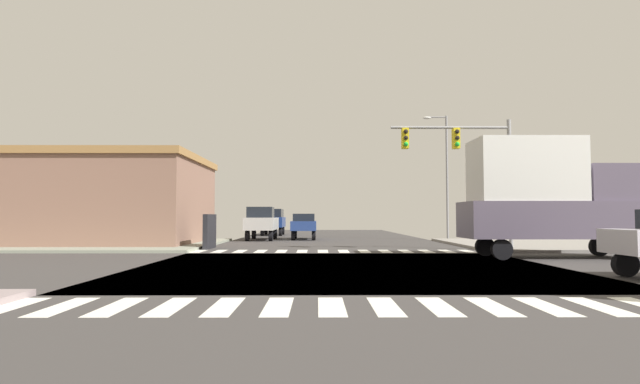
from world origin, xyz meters
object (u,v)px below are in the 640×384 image
Objects in this scene: bank_building at (66,200)px; pickup_crossing_2 at (262,222)px; traffic_signal_mast at (463,154)px; suv_middle_1 at (273,220)px; box_truck_outer_1 at (546,195)px; street_lamp at (444,166)px; sedan_trailing_4 at (304,224)px.

pickup_crossing_2 is (11.11, 5.66, -1.36)m from bank_building.
traffic_signal_mast reaches higher than bank_building.
traffic_signal_mast is 0.37× the size of bank_building.
box_truck_outer_1 is at bearing 118.96° from suv_middle_1.
bank_building is 3.46× the size of pickup_crossing_2.
street_lamp is 1.76× the size of pickup_crossing_2.
suv_middle_1 is at bearing -151.04° from box_truck_outer_1.
street_lamp is at bearing 80.22° from traffic_signal_mast.
suv_middle_1 is at bearing -90.00° from pickup_crossing_2.
sedan_trailing_4 is (3.00, 0.96, -0.17)m from pickup_crossing_2.
bank_building reaches higher than box_truck_outer_1.
street_lamp is 15.36m from box_truck_outer_1.
box_truck_outer_1 is (13.36, -24.15, 1.17)m from suv_middle_1.
bank_building is 12.54m from pickup_crossing_2.
suv_middle_1 is at bearing 145.40° from street_lamp.
suv_middle_1 is at bearing 52.79° from bank_building.
suv_middle_1 is (-13.09, 9.03, -3.89)m from street_lamp.
traffic_signal_mast is at bearing 123.64° from sedan_trailing_4.
street_lamp reaches higher than bank_building.
traffic_signal_mast is 23.06m from bank_building.
traffic_signal_mast is 11.41m from street_lamp.
pickup_crossing_2 is (-13.09, 0.06, -3.99)m from street_lamp.
bank_building reaches higher than suv_middle_1.
street_lamp is 2.08× the size of sedan_trailing_4.
bank_building is 26.26m from box_truck_outer_1.
sedan_trailing_4 is at bearing 110.54° from suv_middle_1.
sedan_trailing_4 is at bearing -147.29° from box_truck_outer_1.
street_lamp is 24.98m from bank_building.
box_truck_outer_1 reaches higher than sedan_trailing_4.
street_lamp reaches higher than traffic_signal_mast.
traffic_signal_mast reaches higher than suv_middle_1.
street_lamp reaches higher than box_truck_outer_1.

